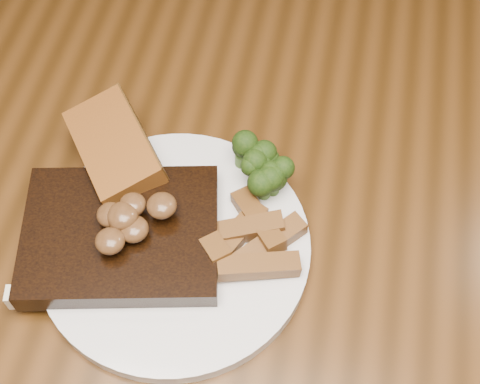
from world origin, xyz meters
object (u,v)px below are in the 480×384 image
(steak, at_px, (121,236))
(garlic_bread, at_px, (117,159))
(chair_far, at_px, (321,15))
(potato_wedges, at_px, (235,247))
(dining_table, at_px, (252,267))
(plate, at_px, (175,248))

(steak, relative_size, garlic_bread, 1.56)
(chair_far, distance_m, potato_wedges, 0.63)
(chair_far, distance_m, garlic_bread, 0.59)
(chair_far, relative_size, garlic_bread, 8.33)
(dining_table, height_order, steak, steak)
(plate, relative_size, steak, 1.43)
(steak, bearing_deg, garlic_bread, 97.14)
(potato_wedges, bearing_deg, chair_far, 87.09)
(plate, bearing_deg, garlic_bread, 135.00)
(garlic_bread, bearing_deg, dining_table, 39.04)
(chair_far, bearing_deg, garlic_bread, 59.70)
(dining_table, xyz_separation_m, garlic_bread, (-0.15, 0.04, 0.12))
(dining_table, height_order, potato_wedges, potato_wedges)
(plate, xyz_separation_m, steak, (-0.05, -0.01, 0.02))
(dining_table, bearing_deg, steak, -157.64)
(dining_table, height_order, chair_far, chair_far)
(plate, relative_size, potato_wedges, 2.65)
(plate, xyz_separation_m, garlic_bread, (-0.08, 0.08, 0.02))
(dining_table, relative_size, garlic_bread, 13.86)
(dining_table, distance_m, garlic_bread, 0.19)
(chair_far, bearing_deg, plate, 69.22)
(steak, relative_size, potato_wedges, 1.84)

